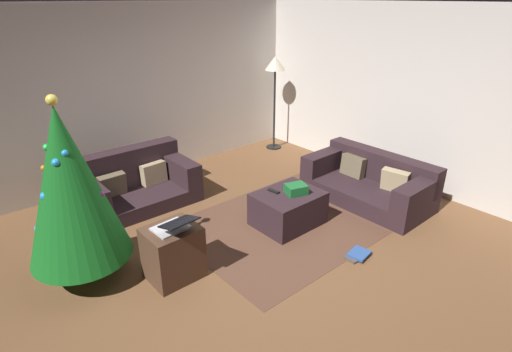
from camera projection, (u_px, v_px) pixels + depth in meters
name	position (u px, v px, depth m)	size (l,w,h in m)	color
ground_plane	(261.00, 267.00, 4.38)	(6.40, 6.40, 0.00)	brown
rear_partition	(121.00, 96.00, 6.02)	(6.40, 0.12, 2.60)	silver
corner_partition	(428.00, 102.00, 5.72)	(0.12, 6.40, 2.60)	silver
couch_left	(135.00, 184.00, 5.62)	(1.54, 0.91, 0.73)	#2D1E23
couch_right	(370.00, 182.00, 5.74)	(0.91, 1.73, 0.64)	#2D1E23
ottoman	(288.00, 209.00, 5.12)	(0.81, 0.64, 0.43)	#2D1E23
gift_box	(296.00, 189.00, 5.01)	(0.25, 0.20, 0.12)	#19662D
tv_remote	(274.00, 191.00, 5.07)	(0.05, 0.16, 0.02)	black
christmas_tree	(69.00, 186.00, 3.80)	(0.98, 0.98, 1.91)	brown
side_table	(173.00, 253.00, 4.12)	(0.52, 0.44, 0.57)	#4C3323
laptop	(174.00, 226.00, 3.94)	(0.36, 0.44, 0.19)	silver
book_stack	(358.00, 255.00, 4.54)	(0.30, 0.23, 0.05)	#4C423D
corner_lamp	(275.00, 71.00, 7.21)	(0.36, 0.36, 1.70)	black
area_rug	(287.00, 223.00, 5.21)	(2.60, 2.00, 0.01)	brown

